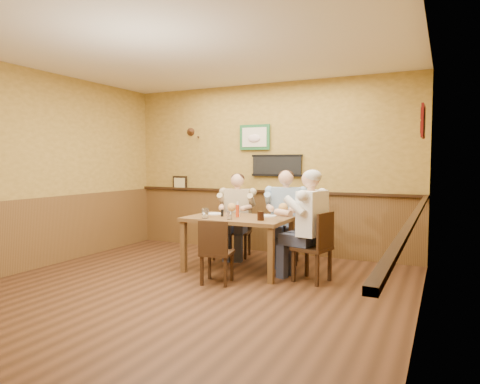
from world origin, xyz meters
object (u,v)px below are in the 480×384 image
(diner_tan_shirt, at_px, (238,220))
(water_glass_mid, at_px, (229,215))
(salt_shaker, at_px, (238,213))
(chair_near_side, at_px, (217,251))
(hot_sauce_bottle, at_px, (237,210))
(diner_blue_polo, at_px, (286,222))
(dining_table, at_px, (238,224))
(chair_right_end, at_px, (312,247))
(cola_tumbler, at_px, (261,216))
(water_glass_left, at_px, (205,213))
(chair_back_right, at_px, (286,234))
(pepper_shaker, at_px, (222,213))
(diner_white_elder, at_px, (312,232))
(chair_back_left, at_px, (238,231))

(diner_tan_shirt, height_order, water_glass_mid, diner_tan_shirt)
(salt_shaker, bearing_deg, chair_near_side, -86.00)
(salt_shaker, bearing_deg, hot_sauce_bottle, -75.37)
(chair_near_side, bearing_deg, water_glass_mid, -97.41)
(chair_near_side, distance_m, diner_blue_polo, 1.46)
(diner_blue_polo, height_order, salt_shaker, diner_blue_polo)
(dining_table, height_order, chair_right_end, chair_right_end)
(chair_near_side, relative_size, cola_tumbler, 6.82)
(water_glass_left, height_order, cola_tumbler, water_glass_left)
(chair_near_side, height_order, hot_sauce_bottle, hot_sauce_bottle)
(chair_back_right, relative_size, diner_blue_polo, 0.70)
(salt_shaker, height_order, pepper_shaker, pepper_shaker)
(cola_tumbler, height_order, pepper_shaker, cola_tumbler)
(diner_white_elder, distance_m, salt_shaker, 1.10)
(diner_blue_polo, distance_m, water_glass_mid, 1.10)
(dining_table, xyz_separation_m, cola_tumbler, (0.41, -0.18, 0.15))
(chair_back_right, xyz_separation_m, diner_white_elder, (0.63, -0.79, 0.20))
(diner_blue_polo, height_order, water_glass_left, diner_blue_polo)
(dining_table, distance_m, chair_near_side, 0.71)
(water_glass_mid, bearing_deg, cola_tumbler, 11.62)
(diner_blue_polo, bearing_deg, chair_right_end, -66.21)
(diner_blue_polo, distance_m, salt_shaker, 0.84)
(diner_blue_polo, distance_m, pepper_shaker, 1.03)
(dining_table, relative_size, chair_right_end, 1.58)
(hot_sauce_bottle, bearing_deg, chair_back_right, 59.14)
(chair_back_right, bearing_deg, chair_back_left, 160.80)
(chair_right_end, relative_size, chair_near_side, 1.11)
(dining_table, xyz_separation_m, diner_white_elder, (1.06, -0.07, -0.03))
(water_glass_left, distance_m, pepper_shaker, 0.29)
(water_glass_left, bearing_deg, salt_shaker, 45.88)
(chair_back_left, bearing_deg, water_glass_left, -100.69)
(chair_back_right, height_order, pepper_shaker, chair_back_right)
(diner_white_elder, bearing_deg, chair_near_side, -47.43)
(chair_near_side, height_order, diner_white_elder, diner_white_elder)
(hot_sauce_bottle, distance_m, pepper_shaker, 0.23)
(chair_right_end, bearing_deg, diner_blue_polo, -128.57)
(water_glass_mid, bearing_deg, diner_tan_shirt, 110.51)
(chair_near_side, xyz_separation_m, diner_tan_shirt, (-0.42, 1.45, 0.20))
(diner_tan_shirt, distance_m, hot_sauce_bottle, 0.92)
(chair_back_left, distance_m, chair_near_side, 1.51)
(chair_back_left, height_order, cola_tumbler, cola_tumbler)
(diner_blue_polo, xyz_separation_m, water_glass_left, (-0.78, -1.03, 0.19))
(pepper_shaker, bearing_deg, salt_shaker, 20.87)
(dining_table, height_order, diner_blue_polo, diner_blue_polo)
(chair_back_right, bearing_deg, chair_right_end, -66.21)
(water_glass_mid, bearing_deg, hot_sauce_bottle, 91.84)
(chair_back_right, relative_size, diner_white_elder, 0.69)
(diner_tan_shirt, bearing_deg, diner_blue_polo, -17.53)
(chair_back_right, distance_m, chair_right_end, 1.02)
(chair_right_end, bearing_deg, salt_shaker, -82.60)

